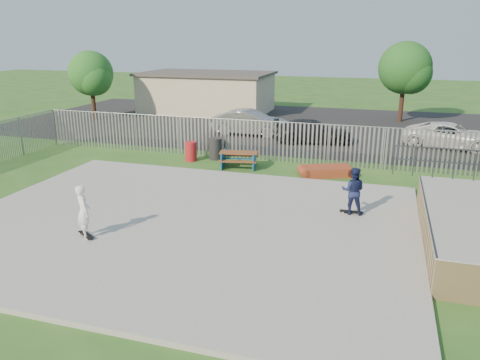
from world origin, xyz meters
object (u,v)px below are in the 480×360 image
(trash_bin_red, at_px, (191,151))
(skater_navy, at_px, (353,191))
(car_white, at_px, (451,136))
(skater_white, at_px, (84,211))
(car_silver, at_px, (250,123))
(picnic_table, at_px, (239,159))
(car_dark, at_px, (313,131))
(funbox, at_px, (326,171))
(tree_left, at_px, (91,73))
(trash_bin_grey, at_px, (215,149))
(tree_mid, at_px, (405,68))

(trash_bin_red, bearing_deg, skater_navy, -33.33)
(car_white, height_order, skater_white, skater_white)
(trash_bin_red, height_order, skater_navy, skater_navy)
(car_silver, height_order, skater_navy, skater_navy)
(picnic_table, xyz_separation_m, car_silver, (-1.56, 7.40, 0.42))
(car_silver, distance_m, car_dark, 4.25)
(picnic_table, xyz_separation_m, car_dark, (2.56, 6.35, 0.30))
(funbox, xyz_separation_m, car_silver, (-5.75, 7.56, 0.60))
(tree_left, bearing_deg, funbox, -27.90)
(trash_bin_grey, xyz_separation_m, tree_left, (-12.83, 8.55, 2.83))
(tree_mid, bearing_deg, car_white, -72.70)
(skater_navy, bearing_deg, car_silver, -61.06)
(skater_navy, bearing_deg, tree_mid, -96.64)
(funbox, bearing_deg, car_silver, 104.34)
(trash_bin_red, xyz_separation_m, skater_navy, (8.31, -5.47, 0.49))
(car_silver, xyz_separation_m, skater_white, (-0.39, -16.83, 0.17))
(trash_bin_red, height_order, trash_bin_grey, trash_bin_grey)
(picnic_table, relative_size, skater_navy, 1.24)
(trash_bin_red, bearing_deg, picnic_table, -9.60)
(car_silver, bearing_deg, car_dark, -104.03)
(trash_bin_grey, height_order, tree_mid, tree_mid)
(funbox, height_order, skater_navy, skater_navy)
(car_white, xyz_separation_m, tree_mid, (-2.52, 8.09, 3.13))
(trash_bin_red, height_order, car_dark, car_dark)
(car_dark, distance_m, skater_white, 16.41)
(trash_bin_grey, xyz_separation_m, car_white, (11.71, 6.15, 0.17))
(car_white, bearing_deg, trash_bin_red, 128.65)
(car_silver, height_order, car_white, car_silver)
(funbox, relative_size, car_silver, 0.49)
(picnic_table, distance_m, tree_mid, 17.50)
(car_silver, bearing_deg, skater_white, 178.98)
(funbox, relative_size, car_white, 0.47)
(skater_white, bearing_deg, skater_navy, -106.87)
(skater_navy, xyz_separation_m, skater_white, (-7.62, -4.41, 0.00))
(trash_bin_grey, height_order, car_dark, car_dark)
(trash_bin_red, xyz_separation_m, tree_mid, (10.24, 14.94, 3.35))
(skater_navy, bearing_deg, trash_bin_red, -34.58)
(car_dark, height_order, car_white, car_white)
(picnic_table, distance_m, car_silver, 7.58)
(car_dark, bearing_deg, trash_bin_grey, 128.64)
(car_dark, relative_size, skater_navy, 2.79)
(trash_bin_grey, bearing_deg, tree_mid, 57.17)
(car_silver, bearing_deg, tree_left, 80.22)
(tree_left, height_order, skater_navy, tree_left)
(funbox, xyz_separation_m, skater_navy, (1.48, -4.86, 0.77))
(car_dark, distance_m, tree_mid, 10.82)
(car_silver, bearing_deg, skater_navy, -149.50)
(picnic_table, bearing_deg, tree_left, 135.33)
(trash_bin_red, relative_size, car_silver, 0.20)
(skater_navy, bearing_deg, skater_white, 28.79)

